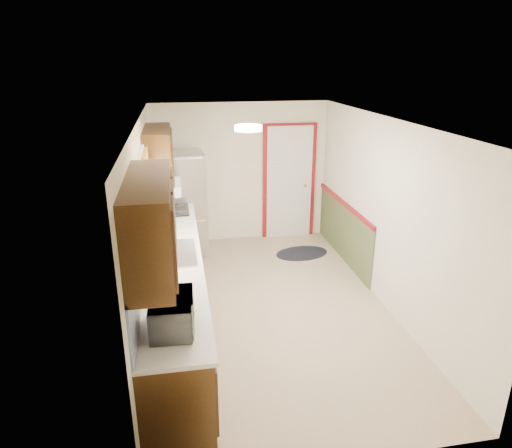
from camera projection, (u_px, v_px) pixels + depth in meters
name	position (u px, v px, depth m)	size (l,w,h in m)	color
room_shell	(270.00, 221.00, 5.57)	(3.20, 5.20, 2.52)	tan
kitchen_run	(170.00, 268.00, 5.23)	(0.63, 4.00, 2.20)	#3B220D
back_wall_trim	(300.00, 192.00, 7.89)	(1.12, 2.30, 2.08)	maroon
ceiling_fixture	(248.00, 128.00, 4.94)	(0.30, 0.30, 0.06)	#FFD88C
microwave	(172.00, 310.00, 3.76)	(0.52, 0.29, 0.35)	white
refrigerator	(183.00, 204.00, 7.42)	(0.75, 0.73, 1.68)	#B7B7BC
rug	(302.00, 253.00, 7.62)	(0.89, 0.57, 0.01)	black
cooktop	(172.00, 210.00, 6.76)	(0.48, 0.58, 0.02)	black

